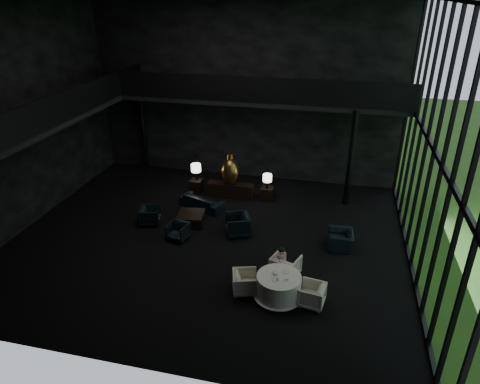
% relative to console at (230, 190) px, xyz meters
% --- Properties ---
extents(floor, '(14.00, 12.00, 0.02)m').
position_rel_console_xyz_m(floor, '(0.10, -3.53, -0.32)').
color(floor, black).
rests_on(floor, ground).
extents(wall_back, '(14.00, 0.04, 8.00)m').
position_rel_console_xyz_m(wall_back, '(0.10, 2.47, 3.68)').
color(wall_back, black).
rests_on(wall_back, ground).
extents(wall_front, '(14.00, 0.04, 8.00)m').
position_rel_console_xyz_m(wall_front, '(0.10, -9.53, 3.68)').
color(wall_front, black).
rests_on(wall_front, ground).
extents(wall_left, '(0.04, 12.00, 8.00)m').
position_rel_console_xyz_m(wall_left, '(-6.90, -3.53, 3.68)').
color(wall_left, black).
rests_on(wall_left, ground).
extents(curtain_wall, '(0.20, 12.00, 8.00)m').
position_rel_console_xyz_m(curtain_wall, '(7.05, -3.53, 3.68)').
color(curtain_wall, black).
rests_on(curtain_wall, ground).
extents(mezzanine_left, '(2.00, 12.00, 0.25)m').
position_rel_console_xyz_m(mezzanine_left, '(-5.90, -3.53, 3.68)').
color(mezzanine_left, black).
rests_on(mezzanine_left, wall_left).
extents(mezzanine_back, '(12.00, 2.00, 0.25)m').
position_rel_console_xyz_m(mezzanine_back, '(1.10, 1.47, 3.68)').
color(mezzanine_back, black).
rests_on(mezzanine_back, wall_back).
extents(railing_left, '(0.06, 12.00, 1.00)m').
position_rel_console_xyz_m(railing_left, '(-4.90, -3.53, 4.28)').
color(railing_left, black).
rests_on(railing_left, mezzanine_left).
extents(railing_back, '(12.00, 0.06, 1.00)m').
position_rel_console_xyz_m(railing_back, '(1.10, 0.47, 4.28)').
color(railing_back, black).
rests_on(railing_back, mezzanine_back).
extents(column_nw, '(0.24, 0.24, 4.00)m').
position_rel_console_xyz_m(column_nw, '(-4.90, 2.17, 1.68)').
color(column_nw, black).
rests_on(column_nw, floor).
extents(column_ne, '(0.24, 0.24, 4.00)m').
position_rel_console_xyz_m(column_ne, '(4.90, 0.47, 1.68)').
color(column_ne, black).
rests_on(column_ne, floor).
extents(console, '(1.98, 0.45, 0.63)m').
position_rel_console_xyz_m(console, '(0.00, 0.00, 0.00)').
color(console, black).
rests_on(console, floor).
extents(bronze_urn, '(0.73, 0.73, 1.37)m').
position_rel_console_xyz_m(bronze_urn, '(0.00, 0.00, 0.90)').
color(bronze_urn, '#A27A39').
rests_on(bronze_urn, console).
extents(side_table_left, '(0.53, 0.53, 0.58)m').
position_rel_console_xyz_m(side_table_left, '(-1.60, 0.14, -0.02)').
color(side_table_left, black).
rests_on(side_table_left, floor).
extents(table_lamp_left, '(0.43, 0.43, 0.72)m').
position_rel_console_xyz_m(table_lamp_left, '(-1.60, 0.21, 0.78)').
color(table_lamp_left, black).
rests_on(table_lamp_left, side_table_left).
extents(side_table_right, '(0.51, 0.51, 0.56)m').
position_rel_console_xyz_m(side_table_right, '(1.60, 0.11, -0.04)').
color(side_table_right, black).
rests_on(side_table_right, floor).
extents(table_lamp_right, '(0.38, 0.38, 0.63)m').
position_rel_console_xyz_m(table_lamp_right, '(1.60, 0.03, 0.70)').
color(table_lamp_right, black).
rests_on(table_lamp_right, side_table_right).
extents(sofa, '(1.81, 1.09, 0.68)m').
position_rel_console_xyz_m(sofa, '(-0.89, -1.25, 0.03)').
color(sofa, black).
rests_on(sofa, floor).
extents(lounge_armchair_west, '(0.82, 0.85, 0.73)m').
position_rel_console_xyz_m(lounge_armchair_west, '(-2.43, -2.96, 0.05)').
color(lounge_armchair_west, black).
rests_on(lounge_armchair_west, floor).
extents(lounge_armchair_east, '(1.17, 1.20, 0.97)m').
position_rel_console_xyz_m(lounge_armchair_east, '(1.02, -2.97, 0.17)').
color(lounge_armchair_east, black).
rests_on(lounge_armchair_east, floor).
extents(lounge_armchair_south, '(0.73, 0.70, 0.64)m').
position_rel_console_xyz_m(lounge_armchair_south, '(-0.99, -3.79, 0.00)').
color(lounge_armchair_south, black).
rests_on(lounge_armchair_south, floor).
extents(window_armchair, '(0.60, 0.87, 0.73)m').
position_rel_console_xyz_m(window_armchair, '(4.73, -3.02, 0.05)').
color(window_armchair, black).
rests_on(window_armchair, floor).
extents(coffee_table, '(1.10, 1.10, 0.44)m').
position_rel_console_xyz_m(coffee_table, '(-0.90, -2.62, -0.10)').
color(coffee_table, black).
rests_on(coffee_table, floor).
extents(dining_table, '(1.48, 1.48, 0.75)m').
position_rel_console_xyz_m(dining_table, '(3.02, -6.17, 0.01)').
color(dining_table, white).
rests_on(dining_table, floor).
extents(dining_chair_north, '(1.04, 1.01, 0.85)m').
position_rel_console_xyz_m(dining_chair_north, '(3.08, -5.09, 0.11)').
color(dining_chair_north, beige).
rests_on(dining_chair_north, floor).
extents(dining_chair_east, '(0.73, 0.77, 0.70)m').
position_rel_console_xyz_m(dining_chair_east, '(3.98, -6.27, 0.03)').
color(dining_chair_east, '#BDB296').
rests_on(dining_chair_east, floor).
extents(dining_chair_west, '(0.81, 0.84, 0.71)m').
position_rel_console_xyz_m(dining_chair_west, '(2.01, -6.14, 0.04)').
color(dining_chair_west, '#AFA79C').
rests_on(dining_chair_west, floor).
extents(child, '(0.30, 0.30, 0.63)m').
position_rel_console_xyz_m(child, '(2.95, -5.18, 0.45)').
color(child, '#C79EAC').
rests_on(child, dining_chair_north).
extents(plate_a, '(0.29, 0.29, 0.02)m').
position_rel_console_xyz_m(plate_a, '(2.94, -6.35, 0.44)').
color(plate_a, white).
rests_on(plate_a, dining_table).
extents(plate_b, '(0.25, 0.25, 0.02)m').
position_rel_console_xyz_m(plate_b, '(3.17, -5.91, 0.44)').
color(plate_b, white).
rests_on(plate_b, dining_table).
extents(saucer, '(0.18, 0.18, 0.01)m').
position_rel_console_xyz_m(saucer, '(3.20, -6.32, 0.44)').
color(saucer, white).
rests_on(saucer, dining_table).
extents(coffee_cup, '(0.10, 0.10, 0.06)m').
position_rel_console_xyz_m(coffee_cup, '(3.27, -6.30, 0.48)').
color(coffee_cup, white).
rests_on(coffee_cup, saucer).
extents(cereal_bowl, '(0.17, 0.17, 0.08)m').
position_rel_console_xyz_m(cereal_bowl, '(2.90, -6.09, 0.48)').
color(cereal_bowl, white).
rests_on(cereal_bowl, dining_table).
extents(cream_pot, '(0.06, 0.06, 0.07)m').
position_rel_console_xyz_m(cream_pot, '(3.00, -6.39, 0.47)').
color(cream_pot, '#99999E').
rests_on(cream_pot, dining_table).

